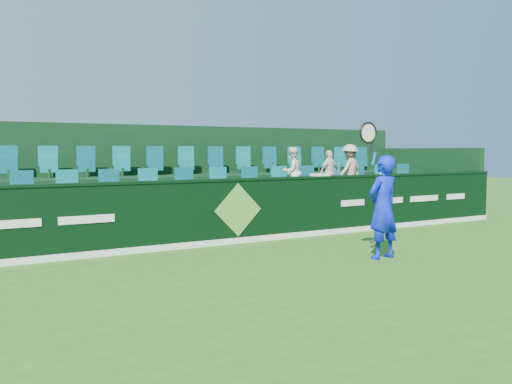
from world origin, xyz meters
TOP-DOWN VIEW (x-y plane):
  - ground at (0.00, 0.00)m, footprint 60.00×60.00m
  - sponsor_hoarding at (0.00, 4.00)m, footprint 16.00×0.25m
  - stand_tier_front at (0.00, 5.10)m, footprint 16.00×2.00m
  - stand_tier_back at (0.00, 7.00)m, footprint 16.00×1.80m
  - stand_rear at (0.00, 7.44)m, footprint 16.00×4.10m
  - seat_row_front at (0.00, 5.50)m, footprint 13.50×0.50m
  - seat_row_back at (0.00, 7.30)m, footprint 13.50×0.50m
  - tennis_player at (1.40, 1.13)m, footprint 1.06×0.50m
  - spectator_left at (2.22, 5.12)m, footprint 0.65×0.55m
  - spectator_middle at (3.38, 5.12)m, footprint 0.70×0.37m
  - spectator_right at (4.05, 5.12)m, footprint 0.93×0.69m
  - towel at (2.21, 4.00)m, footprint 0.39×0.25m
  - drinks_bottle at (4.08, 4.00)m, footprint 0.07×0.07m

SIDE VIEW (x-z plane):
  - ground at x=0.00m, z-range 0.00..0.00m
  - stand_tier_front at x=0.00m, z-range 0.00..0.80m
  - stand_tier_back at x=0.00m, z-range 0.00..1.30m
  - sponsor_hoarding at x=0.00m, z-range 0.00..1.35m
  - tennis_player at x=1.40m, z-range -0.30..2.17m
  - seat_row_front at x=0.00m, z-range 0.80..1.40m
  - stand_rear at x=0.00m, z-range -0.08..2.52m
  - spectator_middle at x=3.38m, z-range 0.80..1.93m
  - towel at x=2.21m, z-range 1.35..1.41m
  - spectator_left at x=2.22m, z-range 0.80..2.01m
  - spectator_right at x=4.05m, z-range 0.80..2.09m
  - drinks_bottle at x=4.08m, z-range 1.35..1.56m
  - seat_row_back at x=0.00m, z-range 1.30..1.90m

